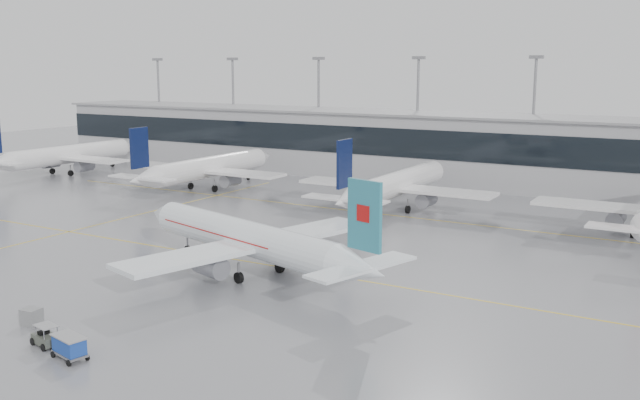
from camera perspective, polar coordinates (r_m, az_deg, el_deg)
The scene contains 15 objects.
ground at distance 76.27m, azimuth -4.56°, elevation -5.14°, with size 320.00×320.00×0.00m, color gray.
taxi_line_main at distance 76.27m, azimuth -4.56°, elevation -5.13°, with size 120.00×0.25×0.01m, color gold.
taxi_line_north at distance 101.62m, azimuth 5.12°, elevation -1.15°, with size 120.00×0.25×0.01m, color gold.
taxi_line_cross at distance 106.17m, azimuth -13.29°, elevation -0.88°, with size 0.25×60.00×0.01m, color gold.
terminal at distance 130.03m, azimuth 11.20°, elevation 3.95°, with size 180.00×15.00×12.00m, color #A4A4A8.
terminal_glass at distance 122.80m, azimuth 10.06°, elevation 4.31°, with size 180.00×0.20×5.00m, color black.
terminal_roof at distance 129.48m, azimuth 11.30°, elevation 6.68°, with size 182.00×16.00×0.40m, color gray.
light_masts at distance 135.08m, azimuth 12.16°, elevation 7.29°, with size 156.40×1.00×22.60m.
air_canada_jet at distance 71.51m, azimuth -5.49°, elevation -3.21°, with size 35.94×29.29×11.48m.
parked_jet_a at distance 147.16m, azimuth -19.71°, elevation 3.39°, with size 29.64×36.96×11.72m.
parked_jet_b at distance 122.62m, azimuth -9.07°, elevation 2.55°, with size 29.64×36.96×11.72m.
parked_jet_c at distance 104.24m, azimuth 6.02°, elevation 1.21°, with size 29.64×36.96×11.72m.
baggage_tug at distance 58.27m, azimuth -21.09°, elevation -10.29°, with size 3.53×1.90×1.68m.
baggage_cart at distance 55.09m, azimuth -19.42°, elevation -10.92°, with size 3.09×2.13×1.75m.
gse_unit at distance 63.07m, azimuth -22.07°, elevation -8.66°, with size 1.40×1.30×1.40m, color gray.
Camera 1 is at (42.08, -60.15, 20.71)m, focal length 40.00 mm.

